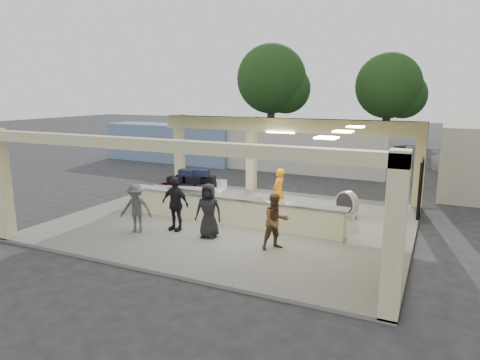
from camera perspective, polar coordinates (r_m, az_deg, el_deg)
The scene contains 16 objects.
ground at distance 15.59m, azimuth -0.50°, elevation -5.63°, with size 120.00×120.00×0.00m, color #242426.
pavilion at distance 15.75m, azimuth 1.24°, elevation -0.39°, with size 12.01×10.00×3.55m.
baggage_counter at distance 14.99m, azimuth -1.34°, elevation -4.00°, with size 8.20×0.58×0.98m.
luggage_cart at distance 17.36m, azimuth -6.69°, elevation -0.85°, with size 2.84×2.12×1.49m.
drum_fan at distance 16.18m, azimuth 14.10°, elevation -3.05°, with size 0.91×0.70×0.98m.
baggage_handler at distance 15.99m, azimuth 5.18°, elevation -1.58°, with size 0.65×0.35×1.77m, color orange.
passenger_a at distance 12.53m, azimuth 4.77°, elevation -5.54°, with size 0.81×0.35×1.66m, color brown.
passenger_b at distance 14.33m, azimuth -8.66°, elevation -3.14°, with size 1.06×0.39×1.81m, color black.
passenger_c at distance 14.38m, azimuth -13.69°, elevation -3.69°, with size 1.04×0.37×1.62m, color #47474C.
passenger_d at distance 13.52m, azimuth -4.21°, elevation -4.08°, with size 0.85×0.35×1.74m, color black.
car_white_a at distance 27.66m, azimuth 29.04°, elevation 1.91°, with size 2.22×4.68×1.34m, color silver.
car_dark at distance 28.96m, azimuth 22.28°, elevation 2.90°, with size 1.44×4.08×1.36m, color black.
container_white at distance 26.24m, azimuth 5.51°, elevation 4.43°, with size 12.69×2.54×2.75m, color silver.
container_blue at distance 29.65m, azimuth -9.09°, elevation 4.92°, with size 9.61×2.31×2.50m, color #6681A4.
tree_left at distance 40.16m, azimuth 4.73°, elevation 12.92°, with size 6.60×6.30×9.00m.
tree_mid at distance 39.79m, azimuth 19.66°, elevation 11.42°, with size 6.00×5.60×8.00m.
Camera 1 is at (6.48, -13.41, 4.61)m, focal length 32.00 mm.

